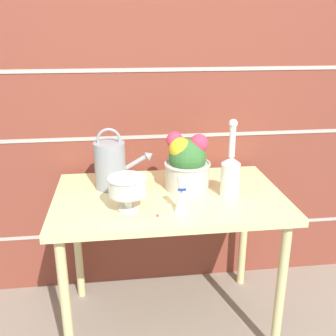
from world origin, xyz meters
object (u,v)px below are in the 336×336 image
glass_decanter (230,172)px  figurine_vase (181,197)px  flower_planter (187,163)px  watering_can (111,164)px  crystal_pedestal_bowl (127,187)px

glass_decanter → figurine_vase: (-0.25, -0.15, -0.05)m
glass_decanter → flower_planter: bearing=148.8°
watering_can → crystal_pedestal_bowl: size_ratio=1.76×
flower_planter → glass_decanter: glass_decanter is taller
flower_planter → figurine_vase: bearing=-104.8°
figurine_vase → watering_can: bearing=133.0°
watering_can → flower_planter: 0.37m
crystal_pedestal_bowl → figurine_vase: 0.23m
watering_can → flower_planter: (0.36, -0.06, 0.01)m
crystal_pedestal_bowl → glass_decanter: 0.49m
flower_planter → glass_decanter: size_ratio=0.76×
crystal_pedestal_bowl → figurine_vase: (0.23, -0.05, -0.04)m
watering_can → figurine_vase: 0.44m
crystal_pedestal_bowl → glass_decanter: bearing=11.3°
crystal_pedestal_bowl → glass_decanter: (0.48, 0.10, 0.01)m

